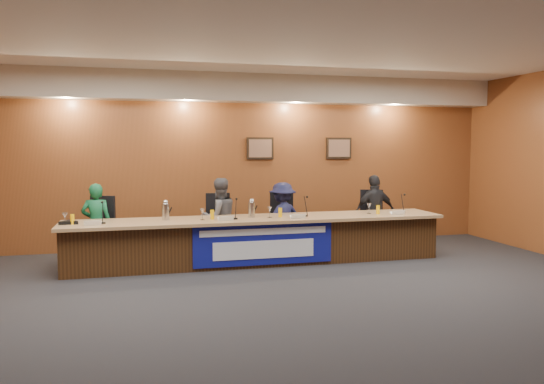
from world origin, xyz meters
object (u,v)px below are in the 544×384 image
(panelist_d, at_px, (375,212))
(carafe_left, at_px, (166,212))
(panelist_b, at_px, (219,218))
(speakerphone, at_px, (69,222))
(carafe_mid, at_px, (252,210))
(panelist_a, at_px, (96,224))
(office_chair_a, at_px, (97,233))
(dais_body, at_px, (258,241))
(panelist_c, at_px, (283,218))
(office_chair_c, at_px, (281,226))
(office_chair_b, at_px, (219,228))
(office_chair_d, at_px, (372,222))
(banner, at_px, (264,244))

(panelist_d, distance_m, carafe_left, 3.84)
(panelist_b, distance_m, carafe_left, 1.09)
(speakerphone, bearing_deg, carafe_mid, 1.21)
(panelist_a, bearing_deg, speakerphone, 68.82)
(office_chair_a, bearing_deg, speakerphone, -91.96)
(dais_body, xyz_separation_m, panelist_c, (0.57, 0.58, 0.28))
(panelist_a, bearing_deg, office_chair_c, -171.17)
(panelist_b, relative_size, carafe_mid, 5.51)
(panelist_a, xyz_separation_m, office_chair_b, (1.99, 0.10, -0.17))
(panelist_b, height_order, office_chair_b, panelist_b)
(office_chair_b, distance_m, office_chair_c, 1.11)
(panelist_b, height_order, panelist_d, panelist_d)
(office_chair_b, xyz_separation_m, office_chair_d, (2.87, 0.00, 0.00))
(carafe_mid, bearing_deg, office_chair_c, 44.93)
(office_chair_b, xyz_separation_m, speakerphone, (-2.33, -0.73, 0.30))
(panelist_c, bearing_deg, banner, 38.80)
(panelist_a, distance_m, carafe_left, 1.22)
(banner, height_order, office_chair_c, banner)
(speakerphone, bearing_deg, panelist_b, 15.18)
(office_chair_a, distance_m, carafe_left, 1.31)
(panelist_a, xyz_separation_m, panelist_b, (1.99, 0.00, 0.03))
(panelist_a, height_order, panelist_b, panelist_b)
(panelist_d, bearing_deg, dais_body, 10.75)
(panelist_c, bearing_deg, office_chair_b, -26.40)
(banner, bearing_deg, dais_body, 90.00)
(banner, distance_m, carafe_mid, 0.66)
(office_chair_b, height_order, carafe_mid, carafe_mid)
(office_chair_a, xyz_separation_m, carafe_left, (1.07, -0.65, 0.40))
(dais_body, height_order, panelist_c, panelist_c)
(banner, height_order, speakerphone, speakerphone)
(panelist_c, relative_size, office_chair_b, 2.63)
(banner, height_order, office_chair_b, banner)
(carafe_left, height_order, speakerphone, carafe_left)
(panelist_d, xyz_separation_m, office_chair_b, (-2.87, 0.10, -0.21))
(panelist_c, bearing_deg, panelist_a, -21.28)
(dais_body, distance_m, panelist_b, 0.86)
(carafe_left, bearing_deg, panelist_a, 152.85)
(panelist_b, bearing_deg, office_chair_d, 165.14)
(panelist_d, distance_m, office_chair_d, 0.23)
(panelist_a, bearing_deg, office_chair_d, -171.83)
(panelist_a, height_order, panelist_d, panelist_d)
(banner, xyz_separation_m, office_chair_a, (-2.53, 1.09, 0.10))
(panelist_b, bearing_deg, office_chair_c, 168.27)
(office_chair_a, bearing_deg, panelist_d, 21.67)
(office_chair_c, bearing_deg, office_chair_a, -161.92)
(banner, relative_size, panelist_a, 1.69)
(panelist_d, distance_m, carafe_mid, 2.50)
(office_chair_d, bearing_deg, carafe_mid, -144.85)
(banner, xyz_separation_m, carafe_mid, (-0.10, 0.42, 0.49))
(office_chair_b, bearing_deg, office_chair_a, -174.27)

